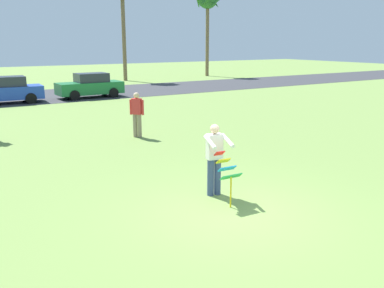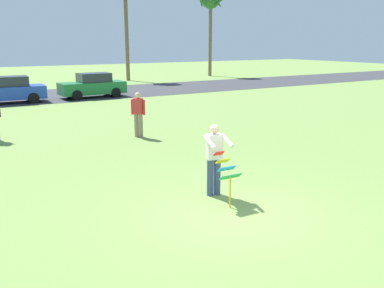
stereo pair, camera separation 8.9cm
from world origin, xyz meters
The scene contains 8 objects.
ground_plane centered at (0.00, 0.00, 0.00)m, with size 120.00×120.00×0.00m, color olive.
road_strip centered at (0.00, 22.50, 0.01)m, with size 120.00×8.00×0.01m, color #38383D.
person_kite_flyer centered at (0.23, 1.09, 0.95)m, with size 0.63×0.72×1.73m.
kite_held centered at (0.11, 0.44, 0.81)m, with size 0.52×0.65×1.19m.
parked_car_blue centered at (-1.67, 20.10, 0.77)m, with size 4.26×1.95×1.60m.
parked_car_green centered at (3.49, 20.11, 0.77)m, with size 4.25×1.93×1.60m.
palm_tree_far_left centered at (20.03, 30.97, 7.57)m, with size 2.58×2.71×9.03m.
person_walker_near centered at (1.26, 7.77, 0.93)m, with size 0.43×0.43×1.73m.
Camera 1 is at (-5.13, -6.54, 3.58)m, focal length 38.50 mm.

